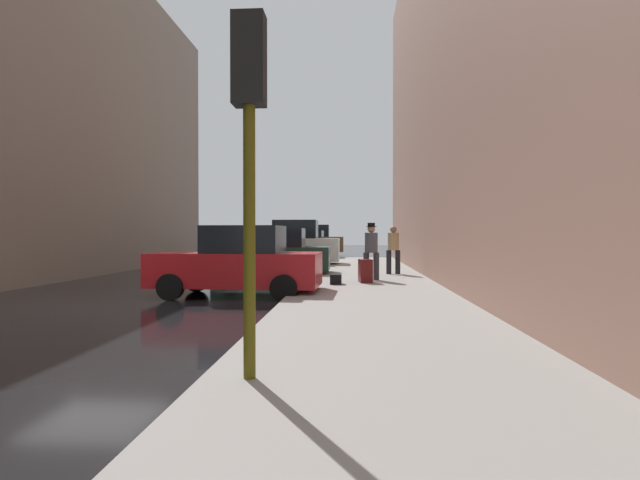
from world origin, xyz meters
name	(u,v)px	position (x,y,z in m)	size (l,w,h in m)	color
ground_plane	(97,307)	(0.00, 0.00, 0.00)	(120.00, 120.00, 0.00)	black
sidewalk	(375,306)	(6.00, 0.00, 0.07)	(4.00, 40.00, 0.15)	gray
parked_red_hatchback	(238,263)	(2.65, 1.99, 0.85)	(4.26, 2.17, 1.79)	#B2191E
parked_dark_green_sedan	(274,254)	(2.65, 7.78, 0.85)	(4.22, 2.09, 1.79)	#193828
parked_white_van	(293,245)	(2.65, 13.59, 1.03)	(4.61, 2.08, 2.25)	silver
parked_gray_coupe	(305,246)	(2.65, 19.93, 0.85)	(4.27, 2.19, 1.79)	slate
parked_bronze_suv	(313,241)	(2.65, 26.25, 1.03)	(4.63, 2.12, 2.25)	brown
fire_hydrant	(310,277)	(4.45, 2.10, 0.50)	(0.42, 0.22, 0.70)	red
traffic_light	(249,115)	(4.50, -5.58, 2.76)	(0.32, 0.32, 3.60)	#514C0F
pedestrian_with_beanie	(371,248)	(6.12, 5.11, 1.14)	(0.53, 0.49, 1.78)	#333338
pedestrian_in_tan_coat	(393,247)	(7.00, 7.45, 1.10)	(0.51, 0.43, 1.71)	black
rolling_suitcase	(365,271)	(5.92, 4.32, 0.49)	(0.43, 0.60, 1.04)	#591414
duffel_bag	(336,279)	(5.06, 3.74, 0.29)	(0.32, 0.44, 0.28)	black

